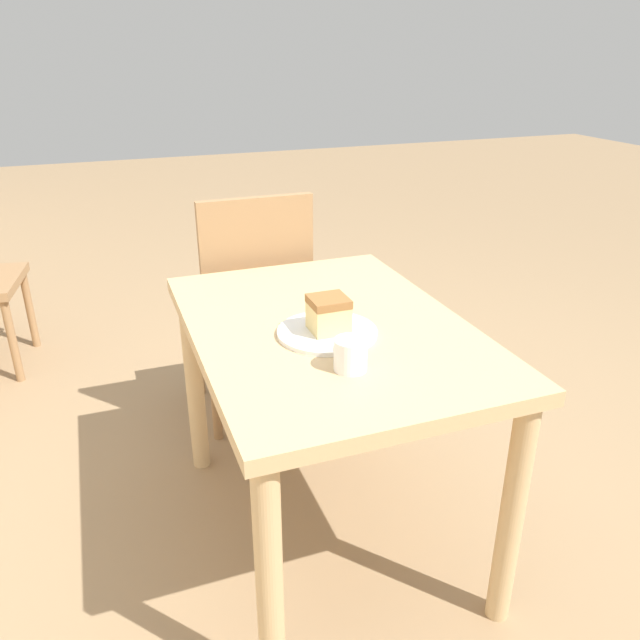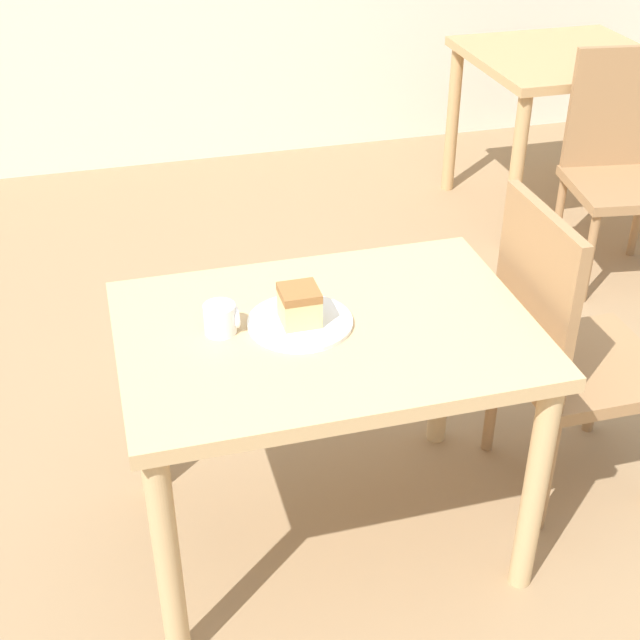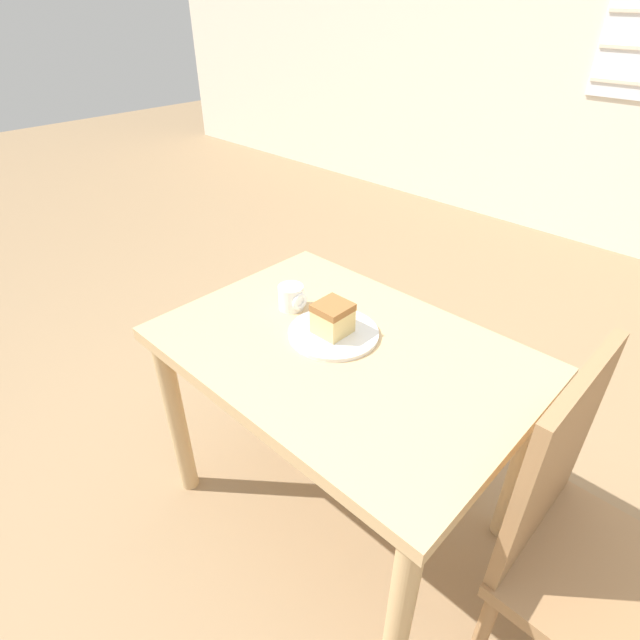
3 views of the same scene
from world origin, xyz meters
The scene contains 6 objects.
ground_plane centered at (0.00, 0.00, 0.00)m, with size 14.00×14.00×0.00m, color #997A56.
dining_table_near centered at (-0.15, 0.14, 0.59)m, with size 1.02×0.72×0.70m.
chair_near_window centered at (0.55, 0.18, 0.49)m, with size 0.42×0.42×0.92m.
plate centered at (-0.21, 0.16, 0.71)m, with size 0.26×0.26×0.01m.
cake_slice centered at (-0.21, 0.16, 0.76)m, with size 0.09×0.10×0.09m.
coffee_mug centered at (-0.40, 0.18, 0.74)m, with size 0.08×0.08×0.08m.
Camera 1 is at (-1.57, 0.69, 1.39)m, focal length 35.00 mm.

